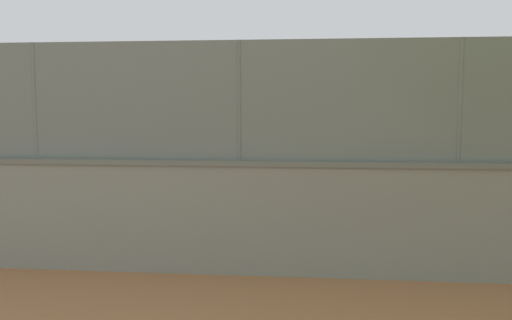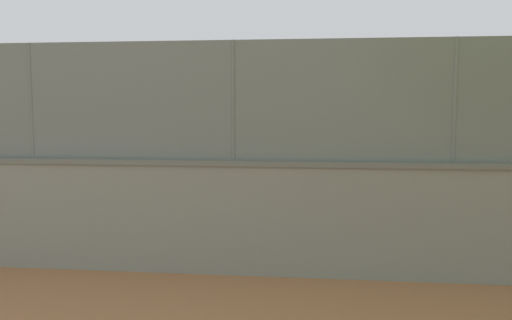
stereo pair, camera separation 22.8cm
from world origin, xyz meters
name	(u,v)px [view 1 (the left image)]	position (x,y,z in m)	size (l,w,h in m)	color
ground_plane	(319,171)	(0.00, 0.00, 0.00)	(260.00, 260.00, 0.00)	#A36B42
perimeter_wall	(456,221)	(-2.30, 13.87, 0.91)	(27.28, 1.35, 1.81)	gray
fence_panel_on_wall	(460,100)	(-2.30, 13.87, 2.75)	(26.79, 0.97, 1.87)	slate
player_at_service_line	(129,159)	(5.98, 5.85, 0.99)	(1.15, 0.74, 1.67)	#B2B2B2
player_near_wall_returning	(272,152)	(1.90, 0.72, 0.85)	(1.21, 0.69, 1.45)	navy
player_baseline_waiting	(254,167)	(1.65, 7.75, 1.00)	(0.83, 1.00, 1.69)	black
sports_ball	(137,148)	(5.20, 7.21, 1.46)	(0.20, 0.20, 0.20)	white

